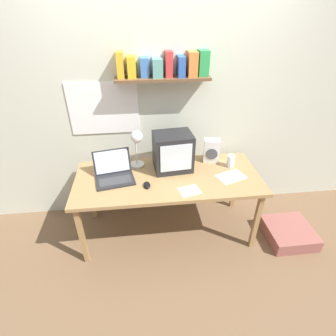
% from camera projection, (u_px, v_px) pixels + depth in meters
% --- Properties ---
extents(ground_plane, '(12.00, 12.00, 0.00)m').
position_uv_depth(ground_plane, '(168.00, 230.00, 2.90)').
color(ground_plane, brown).
extents(back_wall, '(5.60, 0.24, 2.60)m').
position_uv_depth(back_wall, '(162.00, 100.00, 2.62)').
color(back_wall, beige).
rests_on(back_wall, ground_plane).
extents(corner_desk, '(1.78, 0.76, 0.71)m').
position_uv_depth(corner_desk, '(168.00, 181.00, 2.55)').
color(corner_desk, '#A37C4C').
rests_on(corner_desk, ground_plane).
extents(crt_monitor, '(0.39, 0.32, 0.38)m').
position_uv_depth(crt_monitor, '(173.00, 152.00, 2.55)').
color(crt_monitor, '#232326').
rests_on(crt_monitor, corner_desk).
extents(laptop, '(0.40, 0.38, 0.24)m').
position_uv_depth(laptop, '(114.00, 172.00, 2.48)').
color(laptop, '#232326').
rests_on(laptop, corner_desk).
extents(desk_lamp, '(0.15, 0.20, 0.41)m').
position_uv_depth(desk_lamp, '(137.00, 142.00, 2.50)').
color(desk_lamp, silver).
rests_on(desk_lamp, corner_desk).
extents(juice_glass, '(0.07, 0.07, 0.13)m').
position_uv_depth(juice_glass, '(231.00, 162.00, 2.65)').
color(juice_glass, white).
rests_on(juice_glass, corner_desk).
extents(space_heater, '(0.18, 0.14, 0.25)m').
position_uv_depth(space_heater, '(212.00, 151.00, 2.71)').
color(space_heater, white).
rests_on(space_heater, corner_desk).
extents(computer_mouse, '(0.07, 0.11, 0.03)m').
position_uv_depth(computer_mouse, '(147.00, 185.00, 2.38)').
color(computer_mouse, black).
rests_on(computer_mouse, corner_desk).
extents(loose_paper_near_monitor, '(0.21, 0.18, 0.00)m').
position_uv_depth(loose_paper_near_monitor, '(190.00, 191.00, 2.33)').
color(loose_paper_near_monitor, white).
rests_on(loose_paper_near_monitor, corner_desk).
extents(loose_paper_near_laptop, '(0.31, 0.26, 0.00)m').
position_uv_depth(loose_paper_near_laptop, '(231.00, 177.00, 2.52)').
color(loose_paper_near_laptop, white).
rests_on(loose_paper_near_laptop, corner_desk).
extents(floor_cushion, '(0.47, 0.47, 0.14)m').
position_uv_depth(floor_cushion, '(289.00, 233.00, 2.77)').
color(floor_cushion, '#98564E').
rests_on(floor_cushion, ground_plane).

